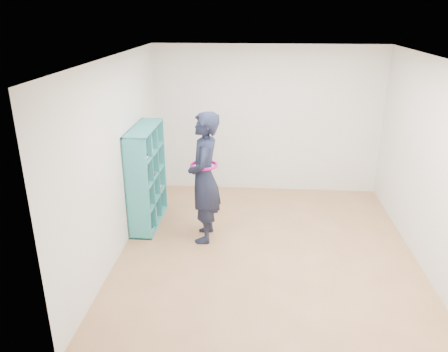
{
  "coord_description": "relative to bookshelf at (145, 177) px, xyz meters",
  "views": [
    {
      "loc": [
        -0.18,
        -5.33,
        3.14
      ],
      "look_at": [
        -0.61,
        0.3,
        0.97
      ],
      "focal_mm": 35.0,
      "sensor_mm": 36.0,
      "label": 1
    }
  ],
  "objects": [
    {
      "name": "floor",
      "position": [
        1.85,
        -0.73,
        -0.75
      ],
      "size": [
        4.5,
        4.5,
        0.0
      ],
      "primitive_type": "plane",
      "color": "#9A6B46",
      "rests_on": "ground"
    },
    {
      "name": "ceiling",
      "position": [
        1.85,
        -0.73,
        1.85
      ],
      "size": [
        4.5,
        4.5,
        0.0
      ],
      "primitive_type": "plane",
      "color": "white",
      "rests_on": "wall_back"
    },
    {
      "name": "wall_left",
      "position": [
        -0.15,
        -0.73,
        0.55
      ],
      "size": [
        0.02,
        4.5,
        2.6
      ],
      "primitive_type": "cube",
      "color": "silver",
      "rests_on": "floor"
    },
    {
      "name": "wall_right",
      "position": [
        3.85,
        -0.73,
        0.55
      ],
      "size": [
        0.02,
        4.5,
        2.6
      ],
      "primitive_type": "cube",
      "color": "silver",
      "rests_on": "floor"
    },
    {
      "name": "wall_back",
      "position": [
        1.85,
        1.52,
        0.55
      ],
      "size": [
        4.0,
        0.02,
        2.6
      ],
      "primitive_type": "cube",
      "color": "silver",
      "rests_on": "floor"
    },
    {
      "name": "wall_front",
      "position": [
        1.85,
        -2.98,
        0.55
      ],
      "size": [
        4.0,
        0.02,
        2.6
      ],
      "primitive_type": "cube",
      "color": "silver",
      "rests_on": "floor"
    },
    {
      "name": "bookshelf",
      "position": [
        0.0,
        0.0,
        0.0
      ],
      "size": [
        0.34,
        1.15,
        1.54
      ],
      "color": "teal",
      "rests_on": "floor"
    },
    {
      "name": "person",
      "position": [
        0.96,
        -0.44,
        0.19
      ],
      "size": [
        0.46,
        0.69,
        1.87
      ],
      "rotation": [
        0.0,
        0.0,
        -1.56
      ],
      "color": "black",
      "rests_on": "floor"
    },
    {
      "name": "smartphone",
      "position": [
        0.82,
        -0.35,
        0.31
      ],
      "size": [
        0.02,
        0.1,
        0.12
      ],
      "rotation": [
        0.42,
        0.0,
        0.17
      ],
      "color": "silver",
      "rests_on": "person"
    }
  ]
}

